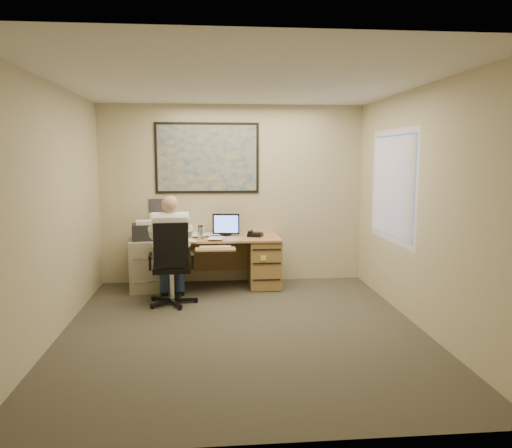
{
  "coord_description": "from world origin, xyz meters",
  "views": [
    {
      "loc": [
        -0.35,
        -5.36,
        1.93
      ],
      "look_at": [
        0.27,
        1.3,
        1.02
      ],
      "focal_mm": 35.0,
      "sensor_mm": 36.0,
      "label": 1
    }
  ],
  "objects": [
    {
      "name": "wall_calendar",
      "position": [
        -1.13,
        2.24,
        1.08
      ],
      "size": [
        0.28,
        0.01,
        0.42
      ],
      "primitive_type": "cube",
      "color": "white",
      "rests_on": "room_shell"
    },
    {
      "name": "filing_cabinet",
      "position": [
        -1.26,
        1.87,
        0.43
      ],
      "size": [
        0.6,
        0.69,
        1.01
      ],
      "rotation": [
        0.0,
        0.0,
        0.13
      ],
      "color": "#A59985",
      "rests_on": "ground"
    },
    {
      "name": "office_chair",
      "position": [
        -0.86,
        1.03,
        0.32
      ],
      "size": [
        0.7,
        0.7,
        1.11
      ],
      "rotation": [
        0.0,
        0.0,
        0.07
      ],
      "color": "black",
      "rests_on": "ground"
    },
    {
      "name": "world_map",
      "position": [
        -0.38,
        2.23,
        1.9
      ],
      "size": [
        1.56,
        0.03,
        1.06
      ],
      "primitive_type": "cube",
      "color": "#1E4C93",
      "rests_on": "room_shell"
    },
    {
      "name": "room_shell",
      "position": [
        0.0,
        0.0,
        1.35
      ],
      "size": [
        4.0,
        4.5,
        2.7
      ],
      "color": "#3D392F",
      "rests_on": "ground"
    },
    {
      "name": "person",
      "position": [
        -0.86,
        1.11,
        0.71
      ],
      "size": [
        0.66,
        0.9,
        1.42
      ],
      "primitive_type": null,
      "rotation": [
        0.0,
        0.0,
        0.07
      ],
      "color": "white",
      "rests_on": "office_chair"
    },
    {
      "name": "desk",
      "position": [
        0.19,
        1.9,
        0.44
      ],
      "size": [
        1.6,
        0.97,
        1.07
      ],
      "color": "tan",
      "rests_on": "ground"
    },
    {
      "name": "window_blinds",
      "position": [
        1.97,
        0.8,
        1.55
      ],
      "size": [
        0.06,
        1.4,
        1.3
      ],
      "primitive_type": null,
      "color": "silver",
      "rests_on": "room_shell"
    }
  ]
}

